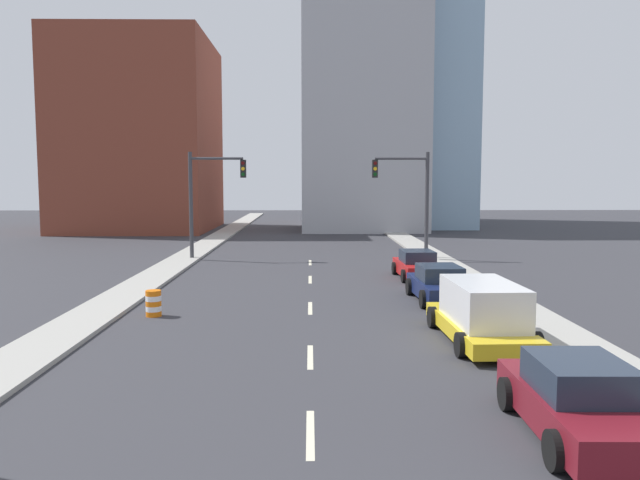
{
  "coord_description": "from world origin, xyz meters",
  "views": [
    {
      "loc": [
        -0.0,
        -3.98,
        4.92
      ],
      "look_at": [
        0.45,
        24.5,
        2.2
      ],
      "focal_mm": 35.0,
      "sensor_mm": 36.0,
      "label": 1
    }
  ],
  "objects_px": {
    "sedan_maroon": "(578,402)",
    "sedan_navy": "(439,285)",
    "traffic_signal_left": "(206,192)",
    "traffic_barrel": "(154,303)",
    "box_truck_yellow": "(482,313)",
    "traffic_signal_right": "(412,192)",
    "sedan_red": "(417,266)"
  },
  "relations": [
    {
      "from": "sedan_maroon",
      "to": "sedan_navy",
      "type": "height_order",
      "value": "sedan_maroon"
    },
    {
      "from": "traffic_signal_left",
      "to": "sedan_maroon",
      "type": "distance_m",
      "value": 29.75
    },
    {
      "from": "traffic_barrel",
      "to": "sedan_maroon",
      "type": "relative_size",
      "value": 0.21
    },
    {
      "from": "traffic_signal_left",
      "to": "box_truck_yellow",
      "type": "height_order",
      "value": "traffic_signal_left"
    },
    {
      "from": "traffic_signal_right",
      "to": "sedan_navy",
      "type": "xyz_separation_m",
      "value": [
        -1.07,
        -13.57,
        -3.56
      ]
    },
    {
      "from": "traffic_signal_left",
      "to": "traffic_signal_right",
      "type": "bearing_deg",
      "value": 0.0
    },
    {
      "from": "traffic_signal_left",
      "to": "sedan_maroon",
      "type": "relative_size",
      "value": 1.46
    },
    {
      "from": "traffic_signal_left",
      "to": "sedan_maroon",
      "type": "bearing_deg",
      "value": -66.9
    },
    {
      "from": "traffic_signal_left",
      "to": "sedan_red",
      "type": "xyz_separation_m",
      "value": [
        11.86,
        -7.58,
        -3.59
      ]
    },
    {
      "from": "sedan_maroon",
      "to": "sedan_navy",
      "type": "bearing_deg",
      "value": 90.66
    },
    {
      "from": "traffic_signal_right",
      "to": "traffic_signal_left",
      "type": "bearing_deg",
      "value": 180.0
    },
    {
      "from": "traffic_signal_right",
      "to": "sedan_navy",
      "type": "relative_size",
      "value": 1.44
    },
    {
      "from": "box_truck_yellow",
      "to": "sedan_navy",
      "type": "bearing_deg",
      "value": 87.9
    },
    {
      "from": "traffic_signal_left",
      "to": "sedan_navy",
      "type": "bearing_deg",
      "value": -49.15
    },
    {
      "from": "traffic_barrel",
      "to": "sedan_maroon",
      "type": "xyz_separation_m",
      "value": [
        10.83,
        -10.9,
        0.22
      ]
    },
    {
      "from": "traffic_barrel",
      "to": "box_truck_yellow",
      "type": "bearing_deg",
      "value": -19.32
    },
    {
      "from": "sedan_maroon",
      "to": "sedan_navy",
      "type": "relative_size",
      "value": 0.99
    },
    {
      "from": "sedan_maroon",
      "to": "traffic_barrel",
      "type": "bearing_deg",
      "value": 136.08
    },
    {
      "from": "traffic_signal_left",
      "to": "traffic_barrel",
      "type": "distance_m",
      "value": 16.72
    },
    {
      "from": "traffic_signal_right",
      "to": "sedan_red",
      "type": "height_order",
      "value": "traffic_signal_right"
    },
    {
      "from": "sedan_navy",
      "to": "sedan_red",
      "type": "bearing_deg",
      "value": 87.06
    },
    {
      "from": "traffic_signal_left",
      "to": "traffic_barrel",
      "type": "height_order",
      "value": "traffic_signal_left"
    },
    {
      "from": "traffic_signal_right",
      "to": "box_truck_yellow",
      "type": "bearing_deg",
      "value": -93.22
    },
    {
      "from": "box_truck_yellow",
      "to": "sedan_red",
      "type": "height_order",
      "value": "box_truck_yellow"
    },
    {
      "from": "sedan_navy",
      "to": "box_truck_yellow",
      "type": "bearing_deg",
      "value": -92.27
    },
    {
      "from": "sedan_red",
      "to": "box_truck_yellow",
      "type": "bearing_deg",
      "value": -92.9
    },
    {
      "from": "traffic_signal_left",
      "to": "sedan_maroon",
      "type": "xyz_separation_m",
      "value": [
        11.59,
        -27.17,
        -3.54
      ]
    },
    {
      "from": "sedan_maroon",
      "to": "box_truck_yellow",
      "type": "relative_size",
      "value": 0.79
    },
    {
      "from": "traffic_signal_right",
      "to": "sedan_red",
      "type": "bearing_deg",
      "value": -97.14
    },
    {
      "from": "traffic_signal_left",
      "to": "box_truck_yellow",
      "type": "distance_m",
      "value": 23.48
    },
    {
      "from": "sedan_maroon",
      "to": "traffic_signal_left",
      "type": "bearing_deg",
      "value": 114.36
    },
    {
      "from": "sedan_navy",
      "to": "sedan_red",
      "type": "xyz_separation_m",
      "value": [
        0.12,
        5.99,
        -0.03
      ]
    }
  ]
}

